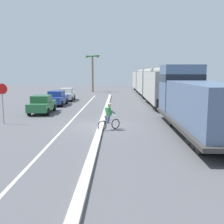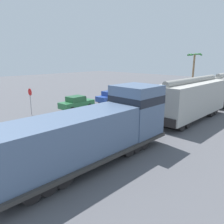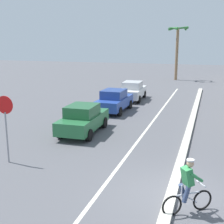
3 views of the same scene
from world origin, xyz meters
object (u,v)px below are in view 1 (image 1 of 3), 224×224
at_px(parked_car_white, 67,94).
at_px(palm_tree_near, 92,64).
at_px(parked_car_blue, 57,98).
at_px(locomotive, 194,103).
at_px(hopper_car_lead, 161,87).
at_px(hopper_car_middle, 149,83).
at_px(cyclist, 109,117).
at_px(stop_sign, 2,96).
at_px(hopper_car_trailing, 142,80).
at_px(parked_car_green, 42,104).

distance_m(parked_car_white, palm_tree_near, 16.17).
distance_m(parked_car_blue, palm_tree_near, 20.86).
height_order(locomotive, parked_car_blue, locomotive).
distance_m(hopper_car_lead, parked_car_blue, 11.58).
bearing_deg(parked_car_blue, locomotive, -47.63).
relative_size(hopper_car_middle, cyclist, 6.18).
bearing_deg(cyclist, locomotive, -1.42).
distance_m(cyclist, stop_sign, 7.88).
height_order(hopper_car_trailing, parked_car_green, hopper_car_trailing).
bearing_deg(hopper_car_middle, hopper_car_lead, -90.00).
distance_m(locomotive, hopper_car_middle, 23.76).
relative_size(cyclist, palm_tree_near, 0.25).
relative_size(stop_sign, palm_tree_near, 0.42).
height_order(parked_car_green, cyclist, cyclist).
distance_m(parked_car_white, stop_sign, 15.62).
height_order(parked_car_white, palm_tree_near, palm_tree_near).
bearing_deg(stop_sign, locomotive, -8.60).
bearing_deg(parked_car_green, hopper_car_trailing, 67.91).
bearing_deg(parked_car_white, palm_tree_near, 82.78).
bearing_deg(parked_car_blue, cyclist, -63.70).
bearing_deg(hopper_car_trailing, parked_car_green, -112.09).
xyz_separation_m(hopper_car_trailing, stop_sign, (-12.90, -33.40, -0.05)).
bearing_deg(hopper_car_lead, hopper_car_middle, 90.00).
xyz_separation_m(hopper_car_middle, cyclist, (-5.33, -23.62, -1.26)).
bearing_deg(parked_car_green, hopper_car_lead, 24.46).
relative_size(locomotive, cyclist, 6.77).
bearing_deg(palm_tree_near, parked_car_blue, -95.97).
bearing_deg(cyclist, stop_sign, 166.49).
bearing_deg(stop_sign, cyclist, -13.51).
height_order(cyclist, stop_sign, stop_sign).
height_order(hopper_car_middle, parked_car_blue, hopper_car_middle).
height_order(parked_car_blue, parked_car_white, same).
xyz_separation_m(hopper_car_trailing, cyclist, (-5.33, -35.22, -1.26)).
relative_size(hopper_car_middle, palm_tree_near, 1.53).
bearing_deg(parked_car_green, locomotive, -30.88).
bearing_deg(hopper_car_middle, parked_car_white, -150.89).
relative_size(hopper_car_trailing, cyclist, 6.18).
relative_size(hopper_car_lead, palm_tree_near, 1.53).
bearing_deg(parked_car_green, stop_sign, -105.34).
height_order(parked_car_blue, palm_tree_near, palm_tree_near).
relative_size(locomotive, hopper_car_trailing, 1.10).
bearing_deg(hopper_car_middle, locomotive, -90.00).
bearing_deg(stop_sign, parked_car_white, 84.23).
distance_m(hopper_car_trailing, parked_car_blue, 25.52).
bearing_deg(parked_car_green, parked_car_blue, 89.57).
relative_size(hopper_car_trailing, parked_car_white, 2.49).
height_order(hopper_car_middle, hopper_car_trailing, same).
relative_size(parked_car_green, parked_car_white, 1.00).
height_order(hopper_car_middle, parked_car_green, hopper_car_middle).
bearing_deg(stop_sign, hopper_car_middle, 59.38).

